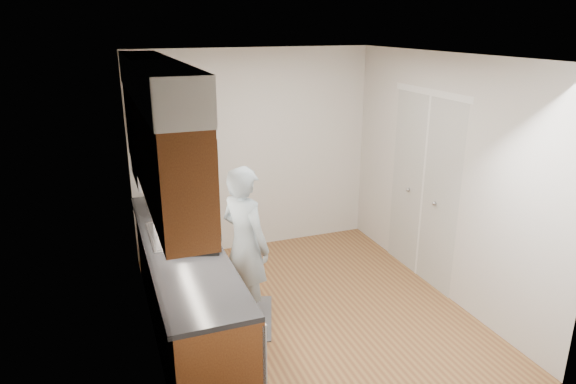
# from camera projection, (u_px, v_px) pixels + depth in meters

# --- Properties ---
(floor) EXTENTS (3.50, 3.50, 0.00)m
(floor) POSITION_uv_depth(u_px,v_px,m) (308.00, 310.00, 5.19)
(floor) COLOR brown
(floor) RESTS_ON ground
(ceiling) EXTENTS (3.50, 3.50, 0.00)m
(ceiling) POSITION_uv_depth(u_px,v_px,m) (311.00, 56.00, 4.41)
(ceiling) COLOR white
(ceiling) RESTS_ON wall_left
(wall_left) EXTENTS (0.02, 3.50, 2.50)m
(wall_left) POSITION_uv_depth(u_px,v_px,m) (144.00, 213.00, 4.30)
(wall_left) COLOR beige
(wall_left) RESTS_ON floor
(wall_right) EXTENTS (0.02, 3.50, 2.50)m
(wall_right) POSITION_uv_depth(u_px,v_px,m) (443.00, 177.00, 5.30)
(wall_right) COLOR beige
(wall_right) RESTS_ON floor
(wall_back) EXTENTS (3.00, 0.02, 2.50)m
(wall_back) POSITION_uv_depth(u_px,v_px,m) (254.00, 152.00, 6.36)
(wall_back) COLOR beige
(wall_back) RESTS_ON floor
(counter) EXTENTS (0.64, 2.80, 1.30)m
(counter) POSITION_uv_depth(u_px,v_px,m) (186.00, 288.00, 4.64)
(counter) COLOR brown
(counter) RESTS_ON floor
(upper_cabinets) EXTENTS (0.47, 2.80, 1.21)m
(upper_cabinets) POSITION_uv_depth(u_px,v_px,m) (158.00, 129.00, 4.18)
(upper_cabinets) COLOR brown
(upper_cabinets) RESTS_ON wall_left
(closet_door) EXTENTS (0.02, 1.22, 2.05)m
(closet_door) POSITION_uv_depth(u_px,v_px,m) (423.00, 190.00, 5.64)
(closet_door) COLOR silver
(closet_door) RESTS_ON wall_right
(floor_mat) EXTENTS (0.71, 0.92, 0.02)m
(floor_mat) POSITION_uv_depth(u_px,v_px,m) (247.00, 318.00, 5.05)
(floor_mat) COLOR #5C5C5E
(floor_mat) RESTS_ON floor
(person) EXTENTS (0.65, 0.74, 1.75)m
(person) POSITION_uv_depth(u_px,v_px,m) (245.00, 235.00, 4.77)
(person) COLOR #899BA6
(person) RESTS_ON floor_mat
(soap_bottle_a) EXTENTS (0.12, 0.12, 0.25)m
(soap_bottle_a) POSITION_uv_depth(u_px,v_px,m) (170.00, 204.00, 5.07)
(soap_bottle_a) COLOR white
(soap_bottle_a) RESTS_ON counter
(soap_bottle_b) EXTENTS (0.14, 0.14, 0.21)m
(soap_bottle_b) POSITION_uv_depth(u_px,v_px,m) (182.00, 203.00, 5.16)
(soap_bottle_b) COLOR white
(soap_bottle_b) RESTS_ON counter
(soap_bottle_c) EXTENTS (0.19, 0.19, 0.18)m
(soap_bottle_c) POSITION_uv_depth(u_px,v_px,m) (162.00, 200.00, 5.28)
(soap_bottle_c) COLOR white
(soap_bottle_c) RESTS_ON counter
(dish_rack) EXTENTS (0.46, 0.42, 0.06)m
(dish_rack) POSITION_uv_depth(u_px,v_px,m) (198.00, 245.00, 4.36)
(dish_rack) COLOR black
(dish_rack) RESTS_ON counter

